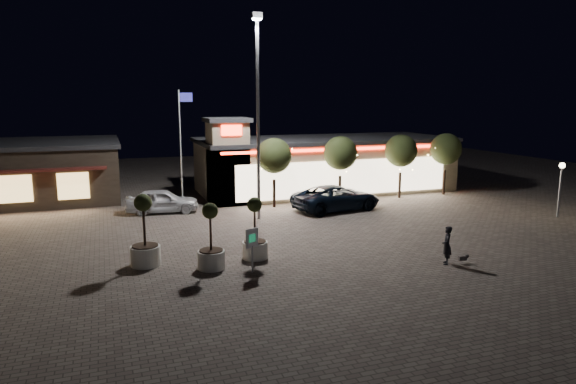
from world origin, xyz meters
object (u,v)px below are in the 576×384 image
object	(u,v)px
pickup_truck	(337,198)
valet_sign	(252,242)
planter_left	(145,244)
white_sedan	(162,201)
planter_mid	(211,248)
pedestrian	(447,245)

from	to	relation	value
pickup_truck	valet_sign	bearing A→B (deg)	129.80
planter_left	valet_sign	bearing A→B (deg)	-30.58
white_sedan	valet_sign	xyz separation A→B (m)	(2.35, -13.39, 0.57)
planter_mid	valet_sign	xyz separation A→B (m)	(1.57, -1.10, 0.45)
pickup_truck	pedestrian	world-z (taller)	pedestrian
pedestrian	planter_mid	size ratio (longest dim) A/B	0.59
white_sedan	planter_mid	xyz separation A→B (m)	(0.78, -12.30, 0.12)
pickup_truck	pedestrian	distance (m)	12.11
white_sedan	pedestrian	xyz separation A→B (m)	(10.95, -15.29, 0.09)
white_sedan	pedestrian	world-z (taller)	pedestrian
pickup_truck	pedestrian	size ratio (longest dim) A/B	3.49
planter_left	valet_sign	world-z (taller)	planter_left
planter_left	pedestrian	bearing A→B (deg)	-18.96
pedestrian	planter_left	size ratio (longest dim) A/B	0.54
white_sedan	valet_sign	distance (m)	13.61
pedestrian	planter_mid	xyz separation A→B (m)	(-10.17, 3.00, 0.04)
pedestrian	planter_left	distance (m)	13.61
pedestrian	planter_left	bearing A→B (deg)	-78.03
planter_mid	valet_sign	bearing A→B (deg)	-35.02
planter_mid	valet_sign	world-z (taller)	planter_mid
planter_left	pickup_truck	bearing A→B (deg)	30.48
pedestrian	valet_sign	distance (m)	8.83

